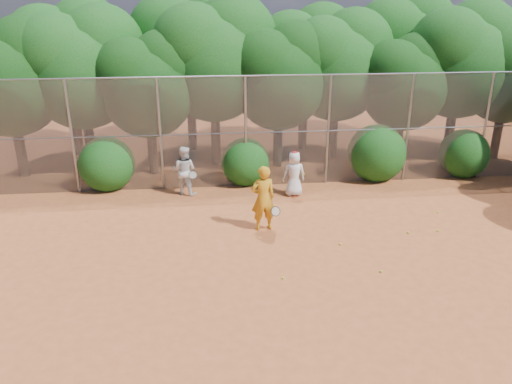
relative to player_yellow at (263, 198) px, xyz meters
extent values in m
plane|color=#A74F25|center=(0.82, -2.24, -1.00)|extent=(80.00, 80.00, 0.00)
cylinder|color=gray|center=(-6.18, 3.76, 1.00)|extent=(0.09, 0.09, 4.00)
cylinder|color=gray|center=(-3.18, 3.76, 1.00)|extent=(0.09, 0.09, 4.00)
cylinder|color=gray|center=(-0.18, 3.76, 1.00)|extent=(0.09, 0.09, 4.00)
cylinder|color=gray|center=(2.82, 3.76, 1.00)|extent=(0.09, 0.09, 4.00)
cylinder|color=gray|center=(5.82, 3.76, 1.00)|extent=(0.09, 0.09, 4.00)
cylinder|color=gray|center=(8.82, 3.76, 1.00)|extent=(0.09, 0.09, 4.00)
cylinder|color=gray|center=(0.82, 3.76, 3.00)|extent=(20.00, 0.05, 0.05)
cylinder|color=gray|center=(0.82, 3.76, 1.00)|extent=(20.00, 0.04, 0.04)
cube|color=slate|center=(0.82, 3.76, 1.00)|extent=(20.00, 0.02, 4.00)
cylinder|color=black|center=(-8.68, 5.76, 0.19)|extent=(0.38, 0.38, 2.38)
sphere|color=black|center=(-8.68, 5.76, 2.53)|extent=(3.81, 3.81, 3.81)
sphere|color=black|center=(-7.92, 6.14, 3.48)|extent=(3.05, 3.05, 3.05)
cylinder|color=black|center=(-6.18, 6.26, 0.26)|extent=(0.38, 0.38, 2.52)
sphere|color=#104311|center=(-6.18, 6.26, 2.73)|extent=(4.03, 4.03, 4.03)
sphere|color=#104311|center=(-5.37, 6.66, 3.74)|extent=(3.23, 3.23, 3.23)
sphere|color=#104311|center=(-6.89, 5.96, 3.54)|extent=(3.02, 3.02, 3.02)
cylinder|color=black|center=(-3.68, 5.56, 0.09)|extent=(0.36, 0.36, 2.17)
sphere|color=black|center=(-3.68, 5.56, 2.22)|extent=(3.47, 3.47, 3.47)
sphere|color=black|center=(-2.99, 5.91, 3.08)|extent=(2.78, 2.78, 2.78)
sphere|color=black|center=(-4.29, 5.30, 2.91)|extent=(2.60, 2.60, 2.60)
cylinder|color=black|center=(-1.18, 6.56, 0.33)|extent=(0.39, 0.39, 2.66)
sphere|color=#104311|center=(-1.18, 6.56, 2.94)|extent=(4.26, 4.26, 4.26)
sphere|color=#104311|center=(-0.33, 6.99, 4.00)|extent=(3.40, 3.40, 3.40)
sphere|color=#104311|center=(-1.93, 6.24, 3.79)|extent=(3.19, 3.19, 3.19)
cylinder|color=black|center=(1.32, 5.96, 0.14)|extent=(0.37, 0.37, 2.27)
sphere|color=black|center=(1.32, 5.96, 2.37)|extent=(3.64, 3.64, 3.64)
sphere|color=black|center=(2.05, 6.33, 3.28)|extent=(2.91, 2.91, 2.91)
sphere|color=black|center=(0.68, 5.69, 3.10)|extent=(2.73, 2.73, 2.73)
cylinder|color=black|center=(3.82, 6.76, 0.23)|extent=(0.38, 0.38, 2.45)
sphere|color=#104311|center=(3.82, 6.76, 2.63)|extent=(3.92, 3.92, 3.92)
sphere|color=#104311|center=(4.60, 7.15, 3.61)|extent=(3.14, 3.14, 3.14)
sphere|color=#104311|center=(3.13, 6.47, 3.41)|extent=(2.94, 2.94, 2.94)
cylinder|color=black|center=(6.32, 5.76, 0.05)|extent=(0.36, 0.36, 2.10)
sphere|color=black|center=(6.32, 5.76, 2.11)|extent=(3.36, 3.36, 3.36)
sphere|color=black|center=(6.99, 6.10, 2.95)|extent=(2.69, 2.69, 2.69)
sphere|color=black|center=(5.73, 5.51, 2.78)|extent=(2.52, 2.52, 2.52)
cylinder|color=black|center=(8.82, 6.36, 0.30)|extent=(0.39, 0.39, 2.59)
sphere|color=#104311|center=(8.82, 6.36, 2.84)|extent=(4.14, 4.14, 4.14)
sphere|color=#104311|center=(9.65, 6.78, 3.87)|extent=(3.32, 3.32, 3.32)
sphere|color=#104311|center=(8.09, 6.05, 3.67)|extent=(3.11, 3.11, 3.11)
cylinder|color=black|center=(10.82, 6.06, 0.16)|extent=(0.37, 0.37, 2.31)
sphere|color=black|center=(10.82, 6.06, 2.42)|extent=(3.70, 3.70, 3.70)
sphere|color=black|center=(10.17, 5.78, 3.16)|extent=(2.77, 2.77, 2.77)
cylinder|color=black|center=(-7.18, 8.56, 0.32)|extent=(0.39, 0.39, 2.62)
sphere|color=#104311|center=(-7.18, 8.56, 2.89)|extent=(4.20, 4.20, 4.20)
sphere|color=#104311|center=(-6.34, 8.98, 3.94)|extent=(3.36, 3.36, 3.36)
sphere|color=#104311|center=(-7.92, 8.25, 3.73)|extent=(3.15, 3.15, 3.15)
cylinder|color=black|center=(-2.18, 8.76, 0.40)|extent=(0.40, 0.40, 2.80)
sphere|color=#104311|center=(-2.18, 8.76, 3.15)|extent=(4.48, 4.48, 4.48)
sphere|color=#104311|center=(-1.28, 9.21, 4.27)|extent=(3.58, 3.58, 3.58)
sphere|color=#104311|center=(-2.96, 8.43, 4.04)|extent=(3.36, 3.36, 3.36)
cylinder|color=black|center=(2.82, 8.36, 0.26)|extent=(0.38, 0.38, 2.52)
sphere|color=#104311|center=(2.82, 8.36, 2.73)|extent=(4.03, 4.03, 4.03)
sphere|color=#104311|center=(3.63, 8.76, 3.74)|extent=(3.23, 3.23, 3.23)
sphere|color=#104311|center=(2.11, 8.06, 3.54)|extent=(3.02, 3.02, 3.02)
cylinder|color=black|center=(7.32, 8.96, 0.37)|extent=(0.40, 0.40, 2.73)
sphere|color=#104311|center=(7.32, 8.96, 3.04)|extent=(4.37, 4.37, 4.37)
sphere|color=#104311|center=(8.19, 9.40, 4.14)|extent=(3.49, 3.49, 3.49)
sphere|color=#104311|center=(6.55, 8.63, 3.92)|extent=(3.28, 3.28, 3.28)
sphere|color=#104311|center=(-5.18, 4.06, 0.00)|extent=(2.00, 2.00, 2.00)
sphere|color=#104311|center=(-0.18, 4.06, -0.10)|extent=(1.80, 1.80, 1.80)
sphere|color=#104311|center=(4.82, 4.06, 0.10)|extent=(2.20, 2.20, 2.20)
sphere|color=#104311|center=(8.32, 4.06, -0.05)|extent=(1.90, 1.90, 1.90)
imported|color=orange|center=(0.00, 0.00, 0.00)|extent=(0.80, 0.59, 2.00)
torus|color=black|center=(0.35, -0.20, -0.35)|extent=(0.33, 0.23, 0.28)
cylinder|color=black|center=(0.30, -0.01, -0.44)|extent=(0.10, 0.27, 0.15)
imported|color=silver|center=(1.40, 2.62, -0.20)|extent=(0.81, 0.55, 1.59)
ellipsoid|color=#AE181A|center=(1.40, 2.62, 0.56)|extent=(0.22, 0.22, 0.13)
sphere|color=#BED526|center=(1.70, 2.42, -0.15)|extent=(0.07, 0.07, 0.07)
imported|color=silver|center=(-2.39, 3.16, -0.13)|extent=(1.04, 0.94, 1.74)
torus|color=black|center=(-2.09, 2.86, -0.20)|extent=(0.31, 0.18, 0.27)
cylinder|color=black|center=(-2.09, 3.05, -0.31)|extent=(0.04, 0.26, 0.17)
sphere|color=#BED526|center=(2.04, -1.28, -0.96)|extent=(0.07, 0.07, 0.07)
sphere|color=#BED526|center=(4.22, -0.77, -0.96)|extent=(0.07, 0.07, 0.07)
sphere|color=#BED526|center=(2.68, -2.85, -0.96)|extent=(0.07, 0.07, 0.07)
sphere|color=#BED526|center=(5.15, -0.75, -0.96)|extent=(0.07, 0.07, 0.07)
sphere|color=#BED526|center=(0.15, -2.91, -0.96)|extent=(0.07, 0.07, 0.07)
sphere|color=#BED526|center=(5.76, 0.57, -0.96)|extent=(0.07, 0.07, 0.07)
camera|label=1|loc=(-1.65, -13.47, 5.51)|focal=35.00mm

